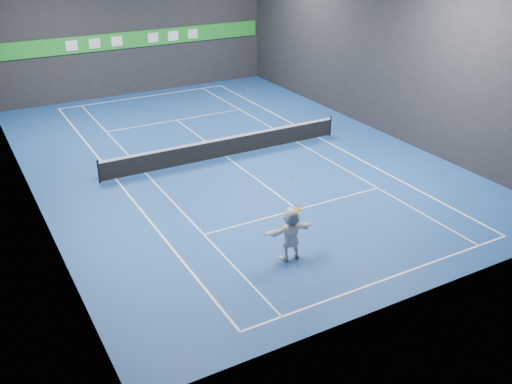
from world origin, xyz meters
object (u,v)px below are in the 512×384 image
player (291,234)px  tennis_ball (291,177)px  tennis_racket (298,209)px  tennis_net (226,146)px

player → tennis_ball: (-0.09, -0.04, 2.11)m
tennis_ball → tennis_racket: 1.34m
player → tennis_net: bearing=-98.2°
player → tennis_net: 9.55m
tennis_racket → tennis_ball: bearing=-166.9°
tennis_net → tennis_racket: bearing=-101.6°
player → tennis_ball: size_ratio=27.52×
player → tennis_racket: bearing=-165.6°
tennis_ball → player: bearing=24.6°
tennis_ball → tennis_net: bearing=76.3°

